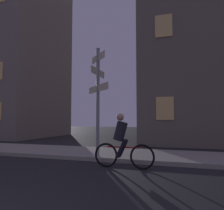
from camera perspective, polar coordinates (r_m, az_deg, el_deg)
The scene contains 4 objects.
sidewalk_kerb at distance 9.14m, azimuth -3.23°, elevation -12.28°, with size 40.00×2.72×0.14m, color gray.
signpost at distance 8.09m, azimuth -3.63°, elevation 3.34°, with size 1.21×1.27×3.91m.
cyclist at distance 6.65m, azimuth 2.58°, elevation -9.61°, with size 1.82×0.32×1.61m.
building_left_block at distance 22.41m, azimuth -26.43°, elevation 10.83°, with size 9.94×7.41×13.83m.
Camera 1 is at (3.26, -1.47, 1.43)m, focal length 35.58 mm.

